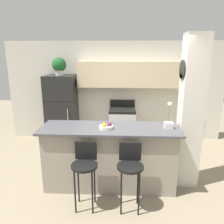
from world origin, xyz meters
The scene contains 11 objects.
ground_plane centered at (0.00, 0.00, 0.00)m, with size 14.00×14.00×0.00m, color gray.
wall_back centered at (0.14, 2.20, 1.45)m, with size 5.60×0.38×2.55m.
pillar_right centered at (1.33, 0.15, 1.28)m, with size 0.38×0.32×2.55m.
counter_bar centered at (0.00, 0.00, 0.54)m, with size 2.28×0.73×1.06m.
refrigerator centered at (-1.33, 1.89, 0.87)m, with size 0.72×0.67×1.73m.
stove_range centered at (0.20, 1.90, 0.46)m, with size 0.65×0.66×1.07m.
bar_stool_left centered at (-0.33, -0.57, 0.67)m, with size 0.38×0.38×0.99m.
bar_stool_right centered at (0.33, -0.57, 0.67)m, with size 0.38×0.38×0.99m.
potted_plant_on_fridge centered at (-1.33, 1.89, 1.96)m, with size 0.34×0.34×0.42m.
orchid_vase centered at (0.96, 0.02, 1.17)m, with size 0.13×0.13×0.43m.
fruit_bowl centered at (-0.05, -0.07, 1.10)m, with size 0.23×0.23×0.12m.
Camera 1 is at (0.20, -3.39, 2.23)m, focal length 35.00 mm.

